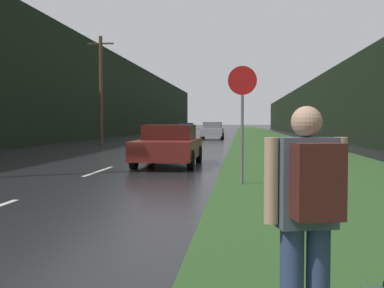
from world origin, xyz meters
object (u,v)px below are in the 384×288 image
(car_passing_near, at_px, (169,145))
(car_passing_far, at_px, (212,131))
(stop_sign, at_px, (242,112))
(hitchhiker_with_backpack, at_px, (308,212))
(car_oncoming, at_px, (187,129))

(car_passing_near, height_order, car_passing_far, car_passing_far)
(stop_sign, relative_size, hitchhiker_with_backpack, 1.77)
(stop_sign, relative_size, car_passing_near, 0.61)
(car_oncoming, bearing_deg, car_passing_near, -84.50)
(car_passing_far, relative_size, car_oncoming, 1.06)
(car_passing_near, relative_size, car_oncoming, 1.14)
(car_passing_near, distance_m, car_passing_far, 26.33)
(car_passing_near, distance_m, car_oncoming, 39.05)
(stop_sign, height_order, car_passing_far, stop_sign)
(hitchhiker_with_backpack, xyz_separation_m, car_passing_near, (-2.92, 13.48, -0.22))
(car_passing_near, xyz_separation_m, car_passing_far, (-0.00, 26.33, 0.05))
(stop_sign, height_order, car_oncoming, stop_sign)
(car_passing_near, xyz_separation_m, car_oncoming, (-3.74, 38.87, 0.01))
(stop_sign, height_order, hitchhiker_with_backpack, stop_sign)
(hitchhiker_with_backpack, bearing_deg, car_passing_far, 80.72)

